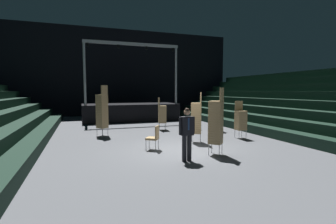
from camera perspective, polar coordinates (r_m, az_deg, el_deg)
ground_plane at (r=9.77m, az=2.82°, el=-8.95°), size 22.00×30.00×0.10m
arena_end_wall at (r=24.11m, az=-10.89°, el=8.86°), size 22.00×0.30×8.00m
bleacher_bank_right at (r=15.17m, az=30.48°, el=2.37°), size 6.00×24.00×3.60m
stage_riser at (r=19.46m, az=-8.67°, el=0.19°), size 7.09×3.17×5.69m
man_with_tie at (r=8.05m, az=4.37°, el=-4.42°), size 0.57×0.26×1.74m
chair_stack_front_left at (r=12.98m, az=-14.87°, el=0.27°), size 0.62×0.62×2.56m
chair_stack_front_right at (r=8.98m, az=10.93°, el=-2.17°), size 0.62×0.62×2.39m
chair_stack_mid_left at (r=12.45m, az=16.29°, el=-1.70°), size 0.46×0.46×1.79m
chair_stack_mid_right at (r=14.59m, az=-1.36°, el=-0.41°), size 0.52×0.52×1.88m
chair_stack_mid_centre at (r=14.33m, az=11.09°, el=-0.93°), size 0.61×0.61×1.71m
chair_stack_rear_left at (r=11.04m, az=6.52°, el=-1.26°), size 0.60×0.60×2.22m
equipment_road_case at (r=14.74m, az=5.45°, el=-3.13°), size 0.91×0.61×0.48m
loose_chair_near_man at (r=9.67m, az=-3.23°, el=-5.56°), size 0.61×0.61×0.95m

